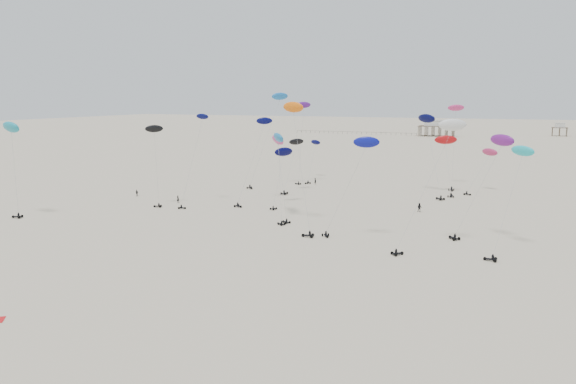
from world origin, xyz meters
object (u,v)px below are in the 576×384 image
at_px(pavilion_main, 436,129).
at_px(pavilion_small, 560,130).
at_px(rig_4, 357,163).
at_px(rig_9, 302,121).
at_px(spectator_0, 178,203).
at_px(rig_0, 455,129).

xyz_separation_m(pavilion_main, pavilion_small, (70.00, 30.00, -0.74)).
height_order(rig_4, rig_9, rig_9).
distance_m(rig_4, spectator_0, 51.02).
bearing_deg(pavilion_main, rig_4, -84.98).
relative_size(rig_4, rig_9, 0.77).
bearing_deg(pavilion_small, rig_9, -108.10).
xyz_separation_m(pavilion_small, spectator_0, (-93.53, -277.11, -3.49)).
bearing_deg(pavilion_main, rig_9, -92.18).
xyz_separation_m(pavilion_main, rig_9, (-7.93, -208.40, 13.17)).
xyz_separation_m(pavilion_main, spectator_0, (-23.53, -247.11, -4.22)).
relative_size(pavilion_small, rig_0, 0.39).
distance_m(pavilion_main, rig_9, 208.97).
distance_m(rig_0, rig_4, 65.79).
bearing_deg(rig_4, pavilion_main, -119.30).
height_order(pavilion_main, spectator_0, pavilion_main).
height_order(pavilion_small, rig_0, rig_0).
height_order(pavilion_small, rig_4, rig_4).
xyz_separation_m(rig_0, rig_9, (-39.74, -10.42, 2.00)).
height_order(rig_4, spectator_0, rig_4).
height_order(rig_0, rig_9, rig_9).
distance_m(rig_4, rig_9, 63.10).
xyz_separation_m(rig_4, spectator_0, (-46.65, 16.05, -13.01)).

